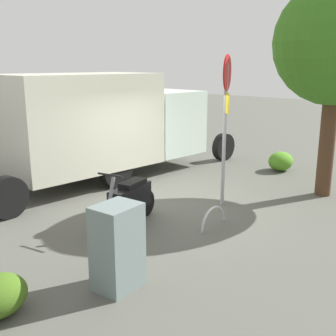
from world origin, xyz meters
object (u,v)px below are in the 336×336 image
(motorcycle, at_px, (130,200))
(utility_cabinet, at_px, (117,247))
(street_tree, at_px, (336,44))
(bike_rack_hoop, at_px, (213,227))
(stop_sign, at_px, (226,107))
(box_truck_near, at_px, (110,121))

(motorcycle, bearing_deg, utility_cabinet, 29.81)
(street_tree, bearing_deg, motorcycle, -24.90)
(street_tree, height_order, bike_rack_hoop, street_tree)
(motorcycle, distance_m, stop_sign, 2.92)
(motorcycle, xyz_separation_m, bike_rack_hoop, (-1.03, 1.31, -0.52))
(street_tree, distance_m, utility_cabinet, 6.98)
(street_tree, bearing_deg, bike_rack_hoop, -12.77)
(box_truck_near, distance_m, stop_sign, 3.84)
(motorcycle, relative_size, bike_rack_hoop, 2.10)
(box_truck_near, height_order, utility_cabinet, box_truck_near)
(utility_cabinet, relative_size, bike_rack_hoop, 1.47)
(stop_sign, bearing_deg, bike_rack_hoop, 26.87)
(box_truck_near, height_order, bike_rack_hoop, box_truck_near)
(street_tree, xyz_separation_m, utility_cabinet, (6.29, -0.48, -2.97))
(stop_sign, bearing_deg, box_truck_near, -88.52)
(stop_sign, height_order, utility_cabinet, stop_sign)
(utility_cabinet, xyz_separation_m, bike_rack_hoop, (-2.78, -0.31, -0.63))
(bike_rack_hoop, bearing_deg, street_tree, 167.23)
(box_truck_near, xyz_separation_m, street_tree, (-2.37, 5.21, 1.98))
(motorcycle, xyz_separation_m, street_tree, (-4.54, 2.11, 3.07))
(stop_sign, distance_m, utility_cabinet, 4.44)
(stop_sign, xyz_separation_m, street_tree, (-2.27, 1.42, 1.35))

